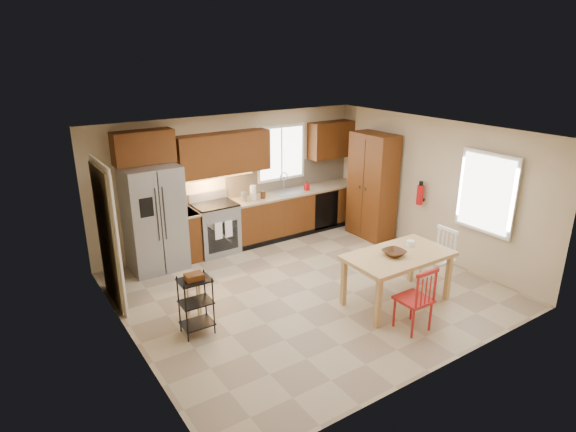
{
  "coord_description": "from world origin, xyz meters",
  "views": [
    {
      "loc": [
        -4.06,
        -5.54,
        3.66
      ],
      "look_at": [
        -0.11,
        0.4,
        1.15
      ],
      "focal_mm": 30.0,
      "sensor_mm": 36.0,
      "label": 1
    }
  ],
  "objects_px": {
    "table_jar": "(410,245)",
    "pantry": "(372,186)",
    "fire_extinguisher": "(420,195)",
    "chair_white": "(437,258)",
    "bar_stool": "(193,296)",
    "range_stove": "(216,229)",
    "dining_table": "(397,278)",
    "utility_cart": "(196,305)",
    "refrigerator": "(154,218)",
    "chair_red": "(414,298)",
    "soap_bottle": "(307,186)",
    "table_bowl": "(394,256)"
  },
  "relations": [
    {
      "from": "pantry",
      "to": "chair_red",
      "type": "bearing_deg",
      "value": -123.25
    },
    {
      "from": "bar_stool",
      "to": "dining_table",
      "type": "bearing_deg",
      "value": -20.45
    },
    {
      "from": "dining_table",
      "to": "pantry",
      "type": "bearing_deg",
      "value": 55.79
    },
    {
      "from": "soap_bottle",
      "to": "pantry",
      "type": "distance_m",
      "value": 1.31
    },
    {
      "from": "range_stove",
      "to": "bar_stool",
      "type": "distance_m",
      "value": 2.33
    },
    {
      "from": "soap_bottle",
      "to": "chair_red",
      "type": "bearing_deg",
      "value": -104.03
    },
    {
      "from": "refrigerator",
      "to": "range_stove",
      "type": "xyz_separation_m",
      "value": [
        1.15,
        0.06,
        -0.45
      ]
    },
    {
      "from": "table_bowl",
      "to": "table_jar",
      "type": "xyz_separation_m",
      "value": [
        0.45,
        0.1,
        0.03
      ]
    },
    {
      "from": "fire_extinguisher",
      "to": "chair_white",
      "type": "distance_m",
      "value": 1.53
    },
    {
      "from": "chair_red",
      "to": "bar_stool",
      "type": "height_order",
      "value": "chair_red"
    },
    {
      "from": "chair_white",
      "to": "bar_stool",
      "type": "bearing_deg",
      "value": 71.72
    },
    {
      "from": "table_jar",
      "to": "bar_stool",
      "type": "bearing_deg",
      "value": 158.8
    },
    {
      "from": "fire_extinguisher",
      "to": "table_bowl",
      "type": "bearing_deg",
      "value": -147.09
    },
    {
      "from": "fire_extinguisher",
      "to": "bar_stool",
      "type": "bearing_deg",
      "value": 178.8
    },
    {
      "from": "table_jar",
      "to": "utility_cart",
      "type": "height_order",
      "value": "table_jar"
    },
    {
      "from": "range_stove",
      "to": "utility_cart",
      "type": "xyz_separation_m",
      "value": [
        -1.41,
        -2.35,
        -0.04
      ]
    },
    {
      "from": "dining_table",
      "to": "bar_stool",
      "type": "height_order",
      "value": "dining_table"
    },
    {
      "from": "refrigerator",
      "to": "table_bowl",
      "type": "distance_m",
      "value": 4.03
    },
    {
      "from": "soap_bottle",
      "to": "pantry",
      "type": "xyz_separation_m",
      "value": [
        0.95,
        -0.9,
        0.05
      ]
    },
    {
      "from": "refrigerator",
      "to": "utility_cart",
      "type": "distance_m",
      "value": 2.36
    },
    {
      "from": "table_bowl",
      "to": "range_stove",
      "type": "bearing_deg",
      "value": 112.4
    },
    {
      "from": "range_stove",
      "to": "chair_white",
      "type": "relative_size",
      "value": 0.98
    },
    {
      "from": "table_bowl",
      "to": "bar_stool",
      "type": "xyz_separation_m",
      "value": [
        -2.62,
        1.29,
        -0.46
      ]
    },
    {
      "from": "range_stove",
      "to": "table_jar",
      "type": "distance_m",
      "value": 3.62
    },
    {
      "from": "table_jar",
      "to": "pantry",
      "type": "bearing_deg",
      "value": 60.78
    },
    {
      "from": "soap_bottle",
      "to": "chair_white",
      "type": "relative_size",
      "value": 0.2
    },
    {
      "from": "pantry",
      "to": "fire_extinguisher",
      "type": "bearing_deg",
      "value": -79.22
    },
    {
      "from": "range_stove",
      "to": "refrigerator",
      "type": "bearing_deg",
      "value": -177.01
    },
    {
      "from": "pantry",
      "to": "dining_table",
      "type": "distance_m",
      "value": 2.81
    },
    {
      "from": "chair_red",
      "to": "soap_bottle",
      "type": "bearing_deg",
      "value": 76.35
    },
    {
      "from": "range_stove",
      "to": "pantry",
      "type": "xyz_separation_m",
      "value": [
        2.98,
        -0.99,
        0.59
      ]
    },
    {
      "from": "dining_table",
      "to": "chair_white",
      "type": "height_order",
      "value": "chair_white"
    },
    {
      "from": "refrigerator",
      "to": "chair_red",
      "type": "bearing_deg",
      "value": -59.72
    },
    {
      "from": "pantry",
      "to": "table_jar",
      "type": "relative_size",
      "value": 15.15
    },
    {
      "from": "dining_table",
      "to": "table_bowl",
      "type": "distance_m",
      "value": 0.41
    },
    {
      "from": "range_stove",
      "to": "dining_table",
      "type": "relative_size",
      "value": 0.58
    },
    {
      "from": "bar_stool",
      "to": "chair_red",
      "type": "bearing_deg",
      "value": -34.37
    },
    {
      "from": "soap_bottle",
      "to": "bar_stool",
      "type": "height_order",
      "value": "soap_bottle"
    },
    {
      "from": "pantry",
      "to": "utility_cart",
      "type": "bearing_deg",
      "value": -162.69
    },
    {
      "from": "fire_extinguisher",
      "to": "utility_cart",
      "type": "height_order",
      "value": "fire_extinguisher"
    },
    {
      "from": "dining_table",
      "to": "chair_red",
      "type": "distance_m",
      "value": 0.74
    },
    {
      "from": "pantry",
      "to": "dining_table",
      "type": "height_order",
      "value": "pantry"
    },
    {
      "from": "bar_stool",
      "to": "range_stove",
      "type": "bearing_deg",
      "value": 61.32
    },
    {
      "from": "soap_bottle",
      "to": "fire_extinguisher",
      "type": "distance_m",
      "value": 2.27
    },
    {
      "from": "dining_table",
      "to": "utility_cart",
      "type": "bearing_deg",
      "value": 163.18
    },
    {
      "from": "utility_cart",
      "to": "dining_table",
      "type": "bearing_deg",
      "value": -15.05
    },
    {
      "from": "refrigerator",
      "to": "soap_bottle",
      "type": "height_order",
      "value": "refrigerator"
    },
    {
      "from": "fire_extinguisher",
      "to": "chair_red",
      "type": "distance_m",
      "value": 2.87
    },
    {
      "from": "range_stove",
      "to": "table_jar",
      "type": "height_order",
      "value": "range_stove"
    },
    {
      "from": "chair_red",
      "to": "utility_cart",
      "type": "bearing_deg",
      "value": 148.82
    }
  ]
}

